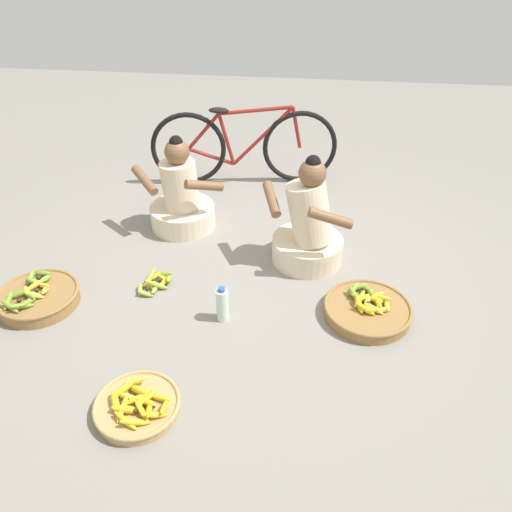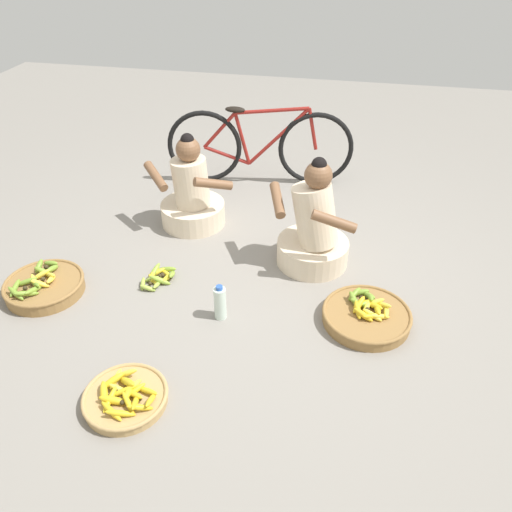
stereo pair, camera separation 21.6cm
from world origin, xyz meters
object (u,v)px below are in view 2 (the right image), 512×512
at_px(banana_basket_near_vendor, 125,397).
at_px(water_bottle, 220,303).
at_px(vendor_woman_front, 314,231).
at_px(vendor_woman_behind, 192,197).
at_px(bicycle_leaning, 260,146).
at_px(loose_bananas_near_bicycle, 159,277).
at_px(banana_basket_back_center, 367,315).
at_px(banana_basket_mid_right, 44,286).

height_order(banana_basket_near_vendor, water_bottle, water_bottle).
xyz_separation_m(vendor_woman_front, vendor_woman_behind, (-1.02, 0.36, -0.02)).
bearing_deg(banana_basket_near_vendor, bicycle_leaning, 86.17).
relative_size(vendor_woman_front, bicycle_leaning, 0.49).
distance_m(vendor_woman_behind, water_bottle, 1.21).
bearing_deg(loose_bananas_near_bicycle, banana_basket_back_center, -5.33).
xyz_separation_m(bicycle_leaning, banana_basket_mid_right, (-1.10, -1.93, -0.30)).
bearing_deg(bicycle_leaning, loose_bananas_near_bicycle, -103.24).
bearing_deg(banana_basket_near_vendor, banana_basket_mid_right, 140.56).
bearing_deg(banana_basket_near_vendor, water_bottle, 67.41).
xyz_separation_m(banana_basket_mid_right, banana_basket_back_center, (2.15, 0.15, -0.01)).
height_order(vendor_woman_front, bicycle_leaning, vendor_woman_front).
relative_size(vendor_woman_behind, banana_basket_near_vendor, 1.70).
distance_m(banana_basket_mid_right, water_bottle, 1.24).
xyz_separation_m(loose_bananas_near_bicycle, water_bottle, (0.52, -0.28, 0.09)).
bearing_deg(banana_basket_mid_right, bicycle_leaning, 60.33).
bearing_deg(vendor_woman_front, loose_bananas_near_bicycle, -156.76).
relative_size(vendor_woman_front, banana_basket_back_center, 1.48).
relative_size(vendor_woman_behind, banana_basket_mid_right, 1.46).
relative_size(bicycle_leaning, banana_basket_back_center, 3.00).
bearing_deg(vendor_woman_front, vendor_woman_behind, 160.79).
distance_m(banana_basket_near_vendor, banana_basket_back_center, 1.53).
relative_size(vendor_woman_behind, bicycle_leaning, 0.46).
relative_size(vendor_woman_front, water_bottle, 3.33).
distance_m(banana_basket_back_center, water_bottle, 0.93).
xyz_separation_m(banana_basket_near_vendor, banana_basket_back_center, (1.23, 0.91, 0.01)).
height_order(vendor_woman_behind, loose_bananas_near_bicycle, vendor_woman_behind).
distance_m(vendor_woman_behind, banana_basket_mid_right, 1.31).
distance_m(vendor_woman_behind, banana_basket_back_center, 1.72).
bearing_deg(vendor_woman_behind, bicycle_leaning, 65.56).
relative_size(vendor_woman_front, banana_basket_near_vendor, 1.83).
height_order(vendor_woman_front, banana_basket_back_center, vendor_woman_front).
distance_m(vendor_woman_behind, bicycle_leaning, 0.94).
bearing_deg(banana_basket_mid_right, loose_bananas_near_bicycle, 21.95).
bearing_deg(vendor_woman_front, banana_basket_near_vendor, -118.86).
bearing_deg(vendor_woman_behind, loose_bananas_near_bicycle, -90.12).
bearing_deg(vendor_woman_behind, vendor_woman_front, -19.21).
height_order(vendor_woman_behind, banana_basket_near_vendor, vendor_woman_behind).
height_order(banana_basket_mid_right, banana_basket_back_center, banana_basket_mid_right).
bearing_deg(bicycle_leaning, banana_basket_mid_right, -119.67).
distance_m(banana_basket_near_vendor, banana_basket_mid_right, 1.19).
xyz_separation_m(vendor_woman_front, banana_basket_back_center, (0.41, -0.57, -0.22)).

